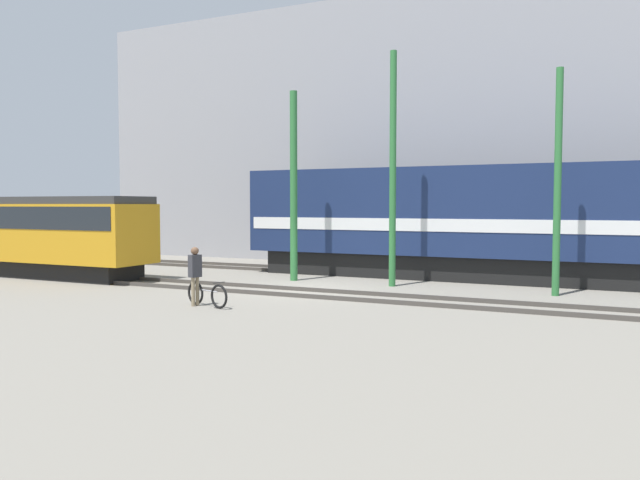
{
  "coord_description": "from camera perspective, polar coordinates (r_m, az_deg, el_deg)",
  "views": [
    {
      "loc": [
        10.07,
        -19.69,
        3.03
      ],
      "look_at": [
        0.75,
        0.02,
        1.8
      ],
      "focal_mm": 35.0,
      "sensor_mm": 36.0,
      "label": 1
    }
  ],
  "objects": [
    {
      "name": "freight_locomotive",
      "position": [
        25.83,
        14.37,
        1.72
      ],
      "size": [
        19.38,
        3.04,
        5.14
      ],
      "color": "black",
      "rests_on": "ground"
    },
    {
      "name": "streetcar",
      "position": [
        28.7,
        -23.96,
        0.74
      ],
      "size": [
        10.32,
        2.54,
        3.36
      ],
      "color": "black",
      "rests_on": "ground"
    },
    {
      "name": "person",
      "position": [
        19.03,
        -11.36,
        -2.69
      ],
      "size": [
        0.31,
        0.41,
        1.78
      ],
      "color": "#8C7A5B",
      "rests_on": "ground"
    },
    {
      "name": "utility_pole_right",
      "position": [
        22.11,
        20.9,
        4.92
      ],
      "size": [
        0.24,
        0.24,
        7.53
      ],
      "color": "#2D7238",
      "rests_on": "ground"
    },
    {
      "name": "bicycle",
      "position": [
        18.92,
        -10.29,
        -4.93
      ],
      "size": [
        1.77,
        0.64,
        0.78
      ],
      "color": "black",
      "rests_on": "ground"
    },
    {
      "name": "utility_pole_center",
      "position": [
        23.29,
        6.67,
        6.41
      ],
      "size": [
        0.25,
        0.25,
        8.66
      ],
      "color": "#2D7238",
      "rests_on": "ground"
    },
    {
      "name": "building_backdrop",
      "position": [
        34.63,
        8.36,
        9.47
      ],
      "size": [
        35.8,
        6.0,
        13.63
      ],
      "color": "#99999E",
      "rests_on": "ground"
    },
    {
      "name": "utility_pole_left",
      "position": [
        24.9,
        -2.42,
        4.91
      ],
      "size": [
        0.29,
        0.29,
        7.52
      ],
      "color": "#2D7238",
      "rests_on": "ground"
    },
    {
      "name": "track_far",
      "position": [
        27.44,
        3.62,
        -2.97
      ],
      "size": [
        60.0,
        1.51,
        0.14
      ],
      "color": "#47423D",
      "rests_on": "ground"
    },
    {
      "name": "ground_plane",
      "position": [
        22.32,
        -1.76,
        -4.57
      ],
      "size": [
        120.0,
        120.0,
        0.0
      ],
      "primitive_type": "plane",
      "color": "slate"
    },
    {
      "name": "track_near",
      "position": [
        21.45,
        -2.96,
        -4.71
      ],
      "size": [
        60.0,
        1.5,
        0.14
      ],
      "color": "#47423D",
      "rests_on": "ground"
    }
  ]
}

